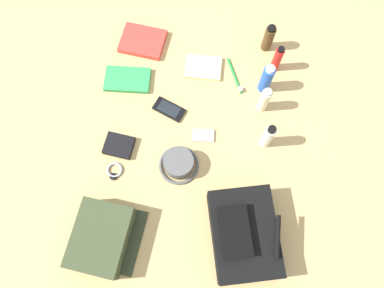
{
  "coord_description": "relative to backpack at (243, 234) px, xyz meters",
  "views": [
    {
      "loc": [
        0.43,
        0.05,
        1.35
      ],
      "look_at": [
        0.0,
        0.0,
        0.04
      ],
      "focal_mm": 33.53,
      "sensor_mm": 36.0,
      "label": 1
    }
  ],
  "objects": [
    {
      "name": "ground_plane",
      "position": [
        -0.31,
        -0.22,
        -0.07
      ],
      "size": [
        2.64,
        2.02,
        0.02
      ],
      "primitive_type": "cube",
      "color": "tan",
      "rests_on": "ground"
    },
    {
      "name": "backpack",
      "position": [
        0.0,
        0.0,
        0.0
      ],
      "size": [
        0.36,
        0.29,
        0.13
      ],
      "color": "black",
      "rests_on": "ground_plane"
    },
    {
      "name": "toiletry_pouch",
      "position": [
        0.07,
        -0.49,
        -0.01
      ],
      "size": [
        0.26,
        0.25,
        0.1
      ],
      "color": "#384228",
      "rests_on": "ground_plane"
    },
    {
      "name": "bucket_hat",
      "position": [
        -0.23,
        -0.26,
        -0.03
      ],
      "size": [
        0.16,
        0.16,
        0.07
      ],
      "color": "#535353",
      "rests_on": "ground_plane"
    },
    {
      "name": "cologne_bottle",
      "position": [
        -0.8,
        0.04,
        0.01
      ],
      "size": [
        0.04,
        0.04,
        0.14
      ],
      "color": "#473319",
      "rests_on": "ground_plane"
    },
    {
      "name": "sunscreen_spray",
      "position": [
        -0.71,
        0.08,
        0.01
      ],
      "size": [
        0.03,
        0.03,
        0.15
      ],
      "color": "red",
      "rests_on": "ground_plane"
    },
    {
      "name": "deodorant_spray",
      "position": [
        -0.61,
        0.04,
        0.02
      ],
      "size": [
        0.05,
        0.05,
        0.16
      ],
      "color": "blue",
      "rests_on": "ground_plane"
    },
    {
      "name": "lotion_bottle",
      "position": [
        -0.52,
        0.04,
        0.01
      ],
      "size": [
        0.04,
        0.04,
        0.14
      ],
      "color": "beige",
      "rests_on": "ground_plane"
    },
    {
      "name": "toothpaste_tube",
      "position": [
        -0.37,
        0.06,
        0.02
      ],
      "size": [
        0.04,
        0.04,
        0.16
      ],
      "color": "white",
      "rests_on": "ground_plane"
    },
    {
      "name": "paperback_novel",
      "position": [
        -0.76,
        -0.49,
        -0.05
      ],
      "size": [
        0.17,
        0.2,
        0.02
      ],
      "color": "red",
      "rests_on": "ground_plane"
    },
    {
      "name": "travel_guidebook",
      "position": [
        -0.57,
        -0.52,
        -0.05
      ],
      "size": [
        0.12,
        0.19,
        0.02
      ],
      "color": "#2D934C",
      "rests_on": "ground_plane"
    },
    {
      "name": "cell_phone",
      "position": [
        -0.46,
        -0.33,
        -0.05
      ],
      "size": [
        0.1,
        0.14,
        0.01
      ],
      "color": "black",
      "rests_on": "ground_plane"
    },
    {
      "name": "media_player",
      "position": [
        -0.37,
        -0.18,
        -0.05
      ],
      "size": [
        0.06,
        0.09,
        0.01
      ],
      "color": "#B7B7BC",
      "rests_on": "ground_plane"
    },
    {
      "name": "wristwatch",
      "position": [
        -0.18,
        -0.5,
        -0.05
      ],
      "size": [
        0.07,
        0.06,
        0.01
      ],
      "color": "#99999E",
      "rests_on": "ground_plane"
    },
    {
      "name": "toothbrush",
      "position": [
        -0.64,
        -0.07,
        -0.05
      ],
      "size": [
        0.16,
        0.08,
        0.02
      ],
      "color": "#198C33",
      "rests_on": "ground_plane"
    },
    {
      "name": "wallet",
      "position": [
        -0.28,
        -0.5,
        -0.04
      ],
      "size": [
        0.1,
        0.12,
        0.02
      ],
      "primitive_type": "cube",
      "rotation": [
        0.0,
        0.0,
        -0.12
      ],
      "color": "black",
      "rests_on": "ground_plane"
    },
    {
      "name": "notepad",
      "position": [
        -0.67,
        -0.21,
        -0.05
      ],
      "size": [
        0.11,
        0.15,
        0.02
      ],
      "primitive_type": "cube",
      "rotation": [
        0.0,
        0.0,
        0.01
      ],
      "color": "beige",
      "rests_on": "ground_plane"
    }
  ]
}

